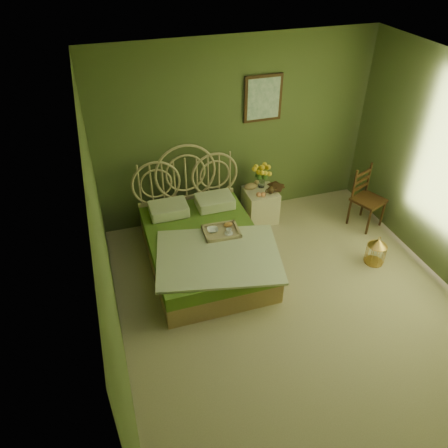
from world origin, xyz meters
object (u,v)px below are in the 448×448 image
object	(u,v)px
bed	(204,246)
nightstand	(260,199)
birdcage	(376,251)
chair	(367,193)

from	to	relation	value
bed	nightstand	xyz separation A→B (m)	(1.07, 0.74, 0.06)
bed	birdcage	size ratio (longest dim) A/B	5.57
chair	birdcage	distance (m)	0.99
bed	nightstand	distance (m)	1.30
nightstand	bed	bearing A→B (deg)	-145.32
birdcage	nightstand	bearing A→B (deg)	127.51
chair	birdcage	size ratio (longest dim) A/B	2.39
nightstand	birdcage	distance (m)	1.79
birdcage	chair	bearing A→B (deg)	68.54
nightstand	chair	bearing A→B (deg)	-20.80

